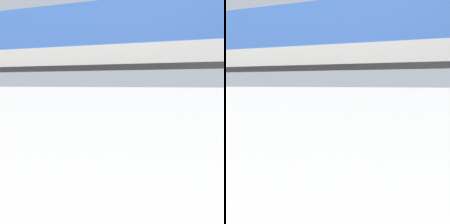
# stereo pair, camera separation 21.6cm
# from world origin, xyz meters

# --- Properties ---
(ground) EXTENTS (80.00, 80.00, 0.00)m
(ground) POSITION_xyz_m (0.00, 0.00, 0.00)
(ground) COLOR #38383D
(city_bus) EXTENTS (11.54, 2.85, 3.15)m
(city_bus) POSITION_xyz_m (1.05, -0.98, 1.88)
(city_bus) COLOR yellow
(city_bus) RESTS_ON ground
(pedestrian) EXTENTS (0.38, 0.38, 1.79)m
(pedestrian) POSITION_xyz_m (-0.82, 4.28, 0.89)
(pedestrian) COLOR #2D2D38
(pedestrian) RESTS_ON ground
(traffic_sign) EXTENTS (0.08, 0.60, 2.80)m
(traffic_sign) POSITION_xyz_m (-6.57, -4.11, 1.89)
(traffic_sign) COLOR slate
(traffic_sign) RESTS_ON ground
(lane_dash_leftmost) EXTENTS (2.00, 0.20, 0.01)m
(lane_dash_leftmost) POSITION_xyz_m (-4.00, -2.41, 0.00)
(lane_dash_leftmost) COLOR silver
(lane_dash_leftmost) RESTS_ON ground
(lane_dash_left) EXTENTS (2.00, 0.20, 0.01)m
(lane_dash_left) POSITION_xyz_m (0.00, -2.41, 0.00)
(lane_dash_left) COLOR silver
(lane_dash_left) RESTS_ON ground
(lane_dash_centre) EXTENTS (2.00, 0.20, 0.01)m
(lane_dash_centre) POSITION_xyz_m (4.00, -2.41, 0.00)
(lane_dash_centre) COLOR silver
(lane_dash_centre) RESTS_ON ground
(pedestrian_overpass) EXTENTS (26.67, 2.60, 6.36)m
(pedestrian_overpass) POSITION_xyz_m (0.00, 12.23, 4.66)
(pedestrian_overpass) COLOR #B2ADA5
(pedestrian_overpass) RESTS_ON ground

